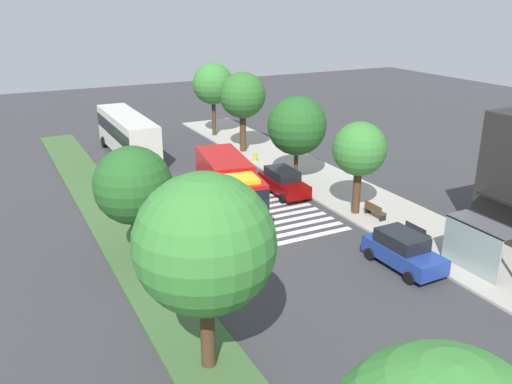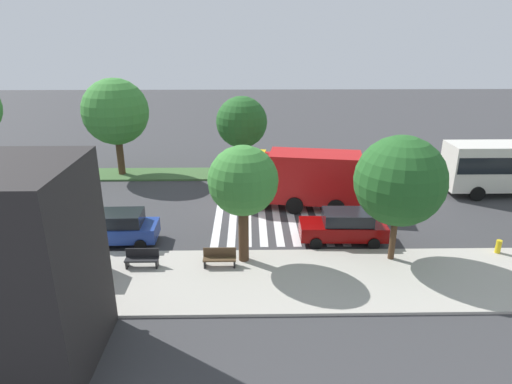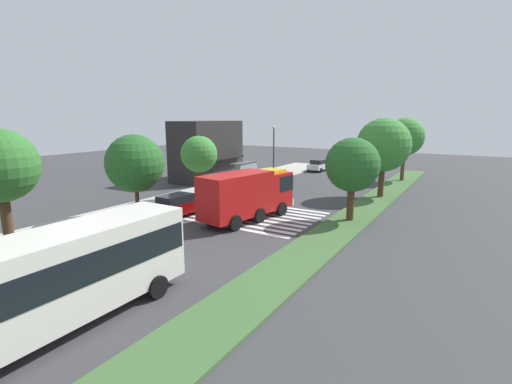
# 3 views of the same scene
# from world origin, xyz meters

# --- Properties ---
(ground_plane) EXTENTS (120.00, 120.00, 0.00)m
(ground_plane) POSITION_xyz_m (0.00, 0.00, 0.00)
(ground_plane) COLOR #38383A
(sidewalk) EXTENTS (60.00, 5.51, 0.14)m
(sidewalk) POSITION_xyz_m (0.00, 8.56, 0.07)
(sidewalk) COLOR #ADA89E
(sidewalk) RESTS_ON ground_plane
(median_strip) EXTENTS (60.00, 3.00, 0.14)m
(median_strip) POSITION_xyz_m (0.00, -7.31, 0.07)
(median_strip) COLOR #3D6033
(median_strip) RESTS_ON ground_plane
(crosswalk) EXTENTS (7.65, 10.45, 0.01)m
(crosswalk) POSITION_xyz_m (-2.22, 0.00, 0.01)
(crosswalk) COLOR silver
(crosswalk) RESTS_ON ground_plane
(fire_truck) EXTENTS (8.70, 3.83, 3.67)m
(fire_truck) POSITION_xyz_m (-3.30, -0.56, 2.06)
(fire_truck) COLOR #B71414
(fire_truck) RESTS_ON ground_plane
(parked_car_west) EXTENTS (4.70, 2.17, 1.78)m
(parked_car_west) POSITION_xyz_m (-5.67, 4.61, 0.91)
(parked_car_west) COLOR #720505
(parked_car_west) RESTS_ON ground_plane
(parked_car_mid) EXTENTS (4.49, 2.18, 1.82)m
(parked_car_mid) POSITION_xyz_m (6.65, 4.60, 0.92)
(parked_car_mid) COLOR navy
(parked_car_mid) RESTS_ON ground_plane
(bus_stop_shelter) EXTENTS (3.50, 1.40, 2.46)m
(bus_stop_shelter) POSITION_xyz_m (8.69, 7.41, 1.89)
(bus_stop_shelter) COLOR #4C4C51
(bus_stop_shelter) RESTS_ON sidewalk
(bench_near_shelter) EXTENTS (1.60, 0.50, 0.90)m
(bench_near_shelter) POSITION_xyz_m (4.69, 7.39, 0.59)
(bench_near_shelter) COLOR black
(bench_near_shelter) RESTS_ON sidewalk
(bench_west_of_shelter) EXTENTS (1.60, 0.50, 0.90)m
(bench_west_of_shelter) POSITION_xyz_m (0.94, 7.39, 0.59)
(bench_west_of_shelter) COLOR #4C3823
(bench_west_of_shelter) RESTS_ON sidewalk
(sidewalk_tree_center) EXTENTS (4.33, 4.33, 6.30)m
(sidewalk_tree_center) POSITION_xyz_m (-7.64, 6.81, 4.26)
(sidewalk_tree_center) COLOR #47301E
(sidewalk_tree_center) RESTS_ON sidewalk
(sidewalk_tree_east) EXTENTS (3.34, 3.34, 5.86)m
(sidewalk_tree_east) POSITION_xyz_m (-0.23, 6.81, 4.28)
(sidewalk_tree_east) COLOR #47301E
(sidewalk_tree_east) RESTS_ON sidewalk
(median_tree_far_west) EXTENTS (3.95, 3.95, 6.10)m
(median_tree_far_west) POSITION_xyz_m (0.01, -7.31, 4.23)
(median_tree_far_west) COLOR #47301E
(median_tree_far_west) RESTS_ON median_strip
(median_tree_west) EXTENTS (5.03, 5.03, 7.47)m
(median_tree_west) POSITION_xyz_m (9.61, -7.31, 5.07)
(median_tree_west) COLOR #47301E
(median_tree_west) RESTS_ON median_strip
(fire_hydrant) EXTENTS (0.28, 0.28, 0.70)m
(fire_hydrant) POSITION_xyz_m (-13.34, 6.31, 0.49)
(fire_hydrant) COLOR gold
(fire_hydrant) RESTS_ON sidewalk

